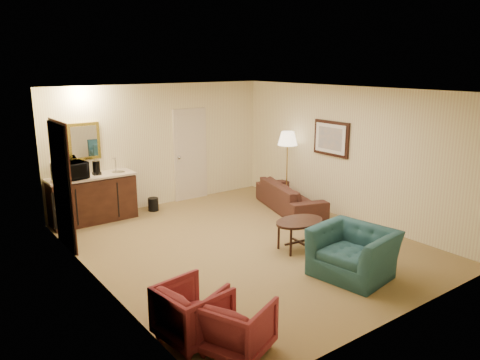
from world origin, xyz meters
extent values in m
plane|color=#977B4D|center=(0.00, 0.00, 0.00)|extent=(6.00, 6.00, 0.00)
cube|color=#F0EAB4|center=(0.00, 3.00, 1.30)|extent=(5.00, 0.02, 2.60)
cube|color=#F0EAB4|center=(-2.50, 0.00, 1.30)|extent=(0.02, 6.00, 2.60)
cube|color=#F0EAB4|center=(2.50, 0.00, 1.30)|extent=(0.02, 6.00, 2.60)
cube|color=white|center=(0.00, 0.00, 2.60)|extent=(5.00, 6.00, 0.02)
cube|color=beige|center=(0.70, 2.97, 1.02)|extent=(0.82, 0.06, 2.05)
cube|color=black|center=(-2.47, 1.70, 1.05)|extent=(0.06, 0.98, 2.10)
cube|color=yellow|center=(-1.65, 2.97, 1.55)|extent=(0.62, 0.04, 0.72)
cube|color=black|center=(2.46, 0.40, 1.55)|extent=(0.06, 0.90, 0.70)
cube|color=#3B1E12|center=(-1.65, 2.72, 0.46)|extent=(1.64, 0.58, 0.92)
imported|color=black|center=(1.95, 1.00, 0.39)|extent=(1.12, 2.06, 0.77)
imported|color=#224C55|center=(0.55, -1.88, 0.48)|extent=(0.88, 1.19, 0.95)
imported|color=maroon|center=(-2.15, -1.90, 0.36)|extent=(0.74, 0.78, 0.72)
imported|color=maroon|center=(-1.90, -2.40, 0.34)|extent=(0.83, 0.85, 0.68)
cube|color=black|center=(0.60, -0.70, 0.25)|extent=(0.95, 0.70, 0.51)
cube|color=#AD8D39|center=(2.20, 1.40, 0.80)|extent=(0.55, 0.55, 1.60)
cylinder|color=black|center=(-0.41, 2.65, 0.14)|extent=(0.29, 0.29, 0.27)
imported|color=black|center=(-2.05, 2.64, 1.11)|extent=(0.62, 0.42, 0.39)
cylinder|color=black|center=(-1.53, 2.73, 1.06)|extent=(0.17, 0.17, 0.27)
camera|label=1|loc=(-4.51, -5.99, 3.03)|focal=35.00mm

